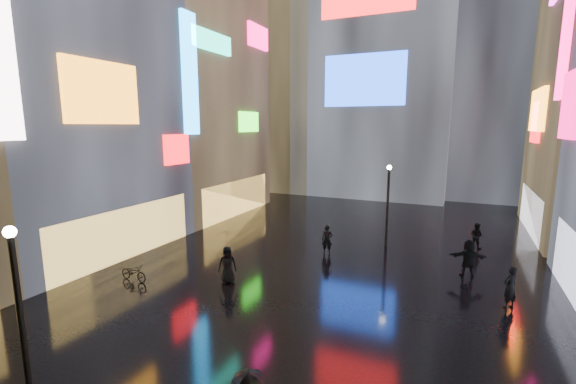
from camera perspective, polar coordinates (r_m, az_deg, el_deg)
The scene contains 16 objects.
ground at distance 23.86m, azimuth 8.00°, elevation -8.87°, with size 140.00×140.00×0.00m, color black.
building_left_mid at distance 27.53m, azimuth -31.58°, elevation 17.56°, with size 10.28×12.70×24.00m.
building_left_far at distance 35.67m, azimuth -14.85°, elevation 14.95°, with size 10.28×12.00×22.00m.
tower_main at distance 48.52m, azimuth 13.72°, elevation 25.61°, with size 16.00×14.20×42.00m.
tower_flank_right at distance 48.74m, azimuth 28.88°, elevation 19.78°, with size 12.00×12.00×34.00m, color black.
tower_flank_left at distance 48.48m, azimuth -0.57°, elevation 16.23°, with size 10.00×10.00×26.00m, color black.
lamp_near at distance 12.27m, azimuth -34.92°, elevation -14.40°, with size 0.30×0.30×5.20m.
lamp_far at distance 24.85m, azimuth 14.56°, elevation -1.31°, with size 0.30×0.30×5.20m.
pedestrian_4 at distance 19.30m, azimuth -8.95°, elevation -10.60°, with size 0.89×0.58×1.83m, color black.
pedestrian_5 at distance 21.79m, azimuth 25.16°, elevation -8.89°, with size 1.79×0.57×1.93m, color black.
pedestrian_6 at distance 23.26m, azimuth 5.82°, elevation -7.05°, with size 0.64×0.42×1.75m, color black.
pedestrian_7 at distance 26.98m, azimuth 26.10°, elevation -5.81°, with size 0.78×0.61×1.60m, color black.
umbrella_1 at distance 9.11m, azimuth -5.80°, elevation -26.49°, with size 0.70×0.70×0.62m, color black.
umbrella_2 at distance 18.88m, azimuth -9.06°, elevation -6.86°, with size 0.87×0.89×0.80m, color black.
bicycle at distance 20.91m, azimuth -21.88°, elevation -10.98°, with size 0.58×1.65×0.87m, color black.
pedestrian_8 at distance 19.02m, azimuth 30.04°, elevation -12.15°, with size 0.67×0.44×1.84m, color black.
Camera 1 is at (6.18, -1.75, 7.62)m, focal length 24.00 mm.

